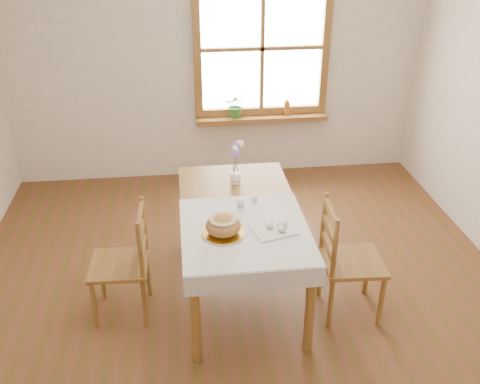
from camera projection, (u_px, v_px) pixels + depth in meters
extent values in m
plane|color=brown|center=(245.00, 312.00, 4.15)|extent=(5.00, 5.00, 0.00)
cube|color=white|center=(215.00, 63.00, 5.72)|extent=(4.50, 0.10, 2.60)
cube|color=olive|center=(261.00, 110.00, 6.00)|extent=(1.46, 0.08, 0.08)
cube|color=olive|center=(197.00, 50.00, 5.60)|extent=(0.08, 0.08, 1.30)
cube|color=olive|center=(325.00, 47.00, 5.74)|extent=(0.08, 0.08, 1.30)
cube|color=olive|center=(262.00, 48.00, 5.67)|extent=(0.04, 0.06, 1.30)
cube|color=olive|center=(262.00, 48.00, 5.67)|extent=(1.30, 0.06, 0.04)
cube|color=white|center=(262.00, 48.00, 5.70)|extent=(1.30, 0.01, 1.30)
cube|color=olive|center=(262.00, 118.00, 5.98)|extent=(1.46, 0.20, 0.05)
cube|color=olive|center=(240.00, 212.00, 4.07)|extent=(0.90, 1.60, 0.05)
cylinder|color=olive|center=(195.00, 320.00, 3.56)|extent=(0.07, 0.07, 0.70)
cylinder|color=olive|center=(310.00, 311.00, 3.64)|extent=(0.07, 0.07, 0.70)
cylinder|color=olive|center=(188.00, 210.00, 4.85)|extent=(0.07, 0.07, 0.70)
cylinder|color=olive|center=(272.00, 204.00, 4.94)|extent=(0.07, 0.07, 0.70)
cube|color=silver|center=(245.00, 230.00, 3.79)|extent=(0.91, 0.99, 0.01)
cylinder|color=white|center=(223.00, 233.00, 3.73)|extent=(0.33, 0.33, 0.02)
ellipsoid|color=olive|center=(223.00, 224.00, 3.69)|extent=(0.25, 0.25, 0.14)
cube|color=silver|center=(274.00, 229.00, 3.78)|extent=(0.34, 0.31, 0.01)
cylinder|color=white|center=(241.00, 204.00, 4.01)|extent=(0.07, 0.07, 0.11)
cylinder|color=white|center=(255.00, 199.00, 4.10)|extent=(0.05, 0.05, 0.09)
cylinder|color=white|center=(236.00, 179.00, 4.41)|extent=(0.11, 0.11, 0.09)
imported|color=#377930|center=(236.00, 108.00, 5.89)|extent=(0.29, 0.31, 0.21)
cylinder|color=#B06120|center=(287.00, 107.00, 5.95)|extent=(0.08, 0.08, 0.18)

